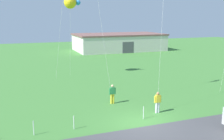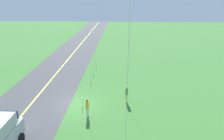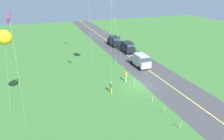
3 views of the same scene
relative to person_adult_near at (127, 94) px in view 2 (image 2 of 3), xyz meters
The scene contains 9 objects.
ground_plane 4.67m from the person_adult_near, 84.20° to the right, with size 120.00×120.00×0.10m, color #3D7533.
asphalt_road 8.61m from the person_adult_near, 86.90° to the right, with size 120.00×7.00×0.00m, color #424244.
road_centre_stripe 8.61m from the person_adult_near, 86.90° to the right, with size 120.00×0.16×0.00m, color #E5E04C.
person_adult_near is the anchor object (origin of this frame).
person_adult_companion 3.96m from the person_adult_near, 53.06° to the right, with size 0.58×0.22×1.60m.
fence_post_0 9.99m from the person_adult_near, 157.30° to the right, with size 0.05×0.05×0.90m, color silver.
fence_post_1 7.57m from the person_adult_near, 149.35° to the right, with size 0.05×0.05×0.90m, color silver.
fence_post_2 5.61m from the person_adult_near, 136.46° to the right, with size 0.05×0.05×0.90m, color silver.
fence_post_3 3.97m from the person_adult_near, 77.35° to the right, with size 0.05×0.05×0.90m, color silver.
Camera 2 is at (15.26, 3.90, 9.08)m, focal length 31.50 mm.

